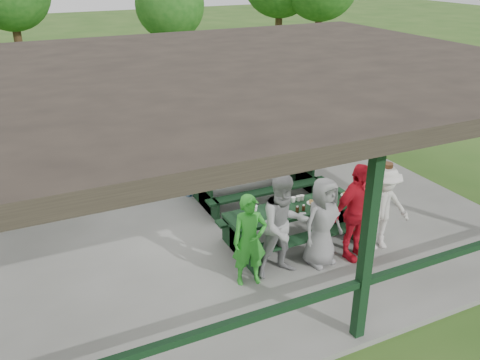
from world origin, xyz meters
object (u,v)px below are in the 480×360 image
contestant_green (250,240)px  contestant_grey_left (284,226)px  picnic_table_near (293,221)px  picnic_table_far (257,179)px  contestant_grey_mid (322,222)px  spectator_lblue (196,159)px  contestant_white_fedora (382,208)px  pickup_truck (142,91)px  contestant_red (356,212)px  spectator_grey (278,145)px  spectator_blue (139,157)px

contestant_green → contestant_grey_left: 0.63m
picnic_table_near → picnic_table_far: same height
contestant_grey_mid → spectator_lblue: (-0.94, 3.62, 0.04)m
contestant_white_fedora → contestant_grey_left: bearing=-167.9°
contestant_grey_mid → pickup_truck: (-0.20, 10.65, -0.09)m
contestant_grey_left → picnic_table_near: bearing=49.9°
picnic_table_far → contestant_white_fedora: bearing=-69.0°
contestant_red → contestant_white_fedora: bearing=-4.3°
contestant_grey_mid → picnic_table_far: bearing=76.5°
contestant_white_fedora → pickup_truck: bearing=111.1°
contestant_green → contestant_white_fedora: contestant_white_fedora is taller
picnic_table_far → spectator_lblue: bearing=144.0°
picnic_table_near → spectator_lblue: bearing=106.7°
contestant_grey_left → contestant_white_fedora: contestant_grey_left is taller
contestant_red → contestant_white_fedora: 0.64m
picnic_table_near → spectator_lblue: size_ratio=1.52×
contestant_red → spectator_grey: size_ratio=1.07×
contestant_green → contestant_white_fedora: bearing=11.3°
contestant_grey_left → contestant_white_fedora: (2.04, -0.04, -0.09)m
picnic_table_near → contestant_white_fedora: bearing=-30.9°
contestant_grey_left → contestant_grey_mid: (0.77, -0.02, -0.10)m
picnic_table_far → spectator_grey: spectator_grey is taller
spectator_lblue → spectator_grey: (2.13, 0.03, -0.01)m
contestant_red → spectator_blue: 5.09m
contestant_grey_mid → spectator_lblue: spectator_lblue is taller
picnic_table_near → pickup_truck: bearing=90.6°
contestant_grey_left → pickup_truck: 10.65m
contestant_grey_left → pickup_truck: (0.57, 10.63, -0.19)m
spectator_lblue → spectator_blue: 1.29m
pickup_truck → contestant_white_fedora: bearing=172.3°
contestant_red → spectator_lblue: size_ratio=1.06×
spectator_lblue → contestant_grey_mid: bearing=112.3°
contestant_grey_left → spectator_lblue: (-0.17, 3.60, -0.06)m
picnic_table_far → picnic_table_near: bearing=-98.1°
contestant_white_fedora → spectator_grey: (-0.08, 3.67, 0.02)m
spectator_lblue → pickup_truck: size_ratio=0.29×
picnic_table_far → spectator_blue: spectator_blue is taller
contestant_green → spectator_lblue: spectator_lblue is taller
contestant_red → pickup_truck: 10.76m
contestant_green → pickup_truck: (1.19, 10.62, -0.07)m
picnic_table_far → contestant_grey_mid: contestant_grey_mid is taller
picnic_table_near → spectator_grey: 3.15m
picnic_table_near → pickup_truck: 9.86m
spectator_lblue → picnic_table_near: bearing=114.5°
contestant_white_fedora → contestant_grey_mid: bearing=-167.9°
contestant_grey_left → spectator_grey: contestant_grey_left is taller
picnic_table_near → spectator_grey: bearing=65.7°
picnic_table_near → contestant_grey_mid: bearing=-83.4°
contestant_grey_left → contestant_red: bearing=-3.1°
picnic_table_near → contestant_grey_mid: (0.09, -0.79, 0.34)m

